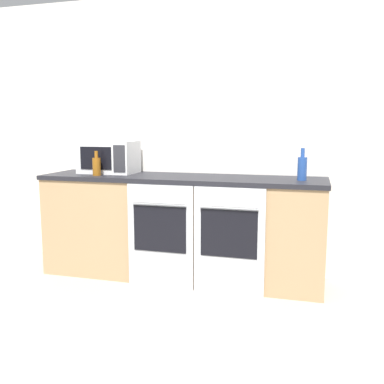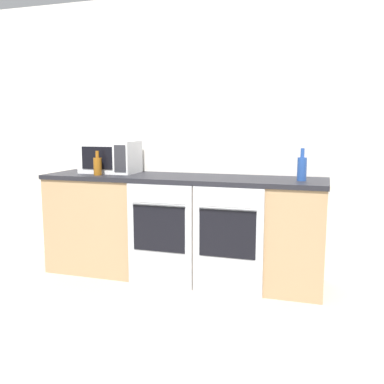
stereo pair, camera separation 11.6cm
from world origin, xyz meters
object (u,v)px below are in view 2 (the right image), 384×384
Objects in this scene: oven_right at (227,241)px; bottle_amber at (98,166)px; oven_left at (160,236)px; bottle_blue at (302,168)px; microwave at (110,157)px.

oven_right is 4.01× the size of bottle_amber.
bottle_amber reaches higher than oven_left.
bottle_blue is (1.14, 0.29, 0.59)m from oven_left.
bottle_blue is at bearing 14.26° from oven_left.
bottle_blue reaches higher than bottle_amber.
bottle_amber is (-1.26, 0.16, 0.57)m from oven_right.
microwave is 1.81m from bottle_blue.
microwave is at bearing 149.17° from oven_left.
oven_right is at bearing -152.14° from bottle_blue.
microwave is at bearing 162.54° from oven_right.
oven_left is 3.35× the size of bottle_blue.
oven_right is 3.35× the size of bottle_blue.
microwave is at bearing 176.71° from bottle_blue.
microwave is (-1.25, 0.39, 0.63)m from oven_right.
microwave is 0.24m from bottle_amber.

